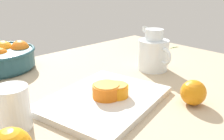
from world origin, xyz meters
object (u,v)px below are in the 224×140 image
juice_pitcher (153,55)px  cutting_board (104,99)px  orange_half_1 (107,91)px  juice_glass (14,111)px  loose_orange_1 (193,93)px  orange_half_0 (117,90)px

juice_pitcher → cutting_board: 34.41cm
juice_pitcher → orange_half_1: (-32.67, -8.83, -2.16)cm
juice_pitcher → cutting_board: size_ratio=0.48×
orange_half_1 → juice_glass: bearing=167.9°
juice_glass → loose_orange_1: size_ratio=1.47×
juice_pitcher → orange_half_1: juice_pitcher is taller
juice_pitcher → juice_glass: juice_pitcher is taller
juice_pitcher → juice_glass: (-57.51, -3.52, -1.36)cm
juice_glass → orange_half_1: juice_glass is taller
cutting_board → orange_half_1: 2.99cm
orange_half_0 → loose_orange_1: 21.83cm
cutting_board → orange_half_1: (0.34, -0.57, 2.92)cm
loose_orange_1 → orange_half_1: bearing=134.9°
juice_pitcher → loose_orange_1: size_ratio=2.33×
juice_glass → loose_orange_1: (42.34, -22.88, -0.99)cm
orange_half_1 → loose_orange_1: bearing=-45.1°
juice_pitcher → cutting_board: juice_pitcher is taller
orange_half_0 → juice_pitcher: bearing=19.2°
juice_pitcher → juice_glass: 57.64cm
cutting_board → orange_half_0: (2.90, -2.21, 2.78)cm
orange_half_1 → loose_orange_1: loose_orange_1 is taller
juice_glass → loose_orange_1: juice_glass is taller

